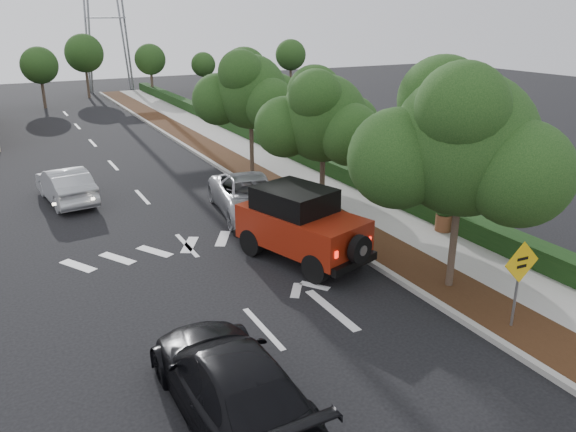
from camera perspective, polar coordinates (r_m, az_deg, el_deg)
ground at (r=14.21m, az=-2.53°, el=-11.35°), size 120.00×120.00×0.00m
curb at (r=26.03m, az=-4.75°, el=3.54°), size 0.20×70.00×0.15m
planting_strip at (r=26.43m, az=-2.75°, el=3.80°), size 1.80×70.00×0.12m
sidewalk at (r=27.25m, az=0.87°, el=4.32°), size 2.00×70.00×0.12m
hedge at (r=27.84m, az=3.42°, el=5.35°), size 0.80×70.00×0.80m
transmission_tower at (r=60.51m, az=-17.42°, el=11.99°), size 7.00×4.00×28.00m
street_tree_near at (r=16.73m, az=15.98°, el=-7.07°), size 3.80×3.80×5.92m
street_tree_mid at (r=21.82m, az=3.42°, el=0.12°), size 3.20×3.20×5.32m
street_tree_far at (r=27.32m, az=-3.65°, el=4.19°), size 3.40×3.40×5.62m
red_jeep at (r=17.57m, az=0.92°, el=-0.76°), size 3.10×4.71×2.31m
silver_suv_ahead at (r=21.70m, az=-3.88°, el=2.03°), size 3.20×5.56×1.46m
black_suv_oncoming at (r=11.25m, az=-5.91°, el=-16.29°), size 2.14×5.13×1.48m
silver_sedan_oncoming at (r=24.87m, az=-21.66°, el=2.94°), size 2.03×4.51×1.43m
speed_hump_sign at (r=14.50m, az=22.48°, el=-5.36°), size 1.05×0.11×2.24m
terracotta_planter at (r=20.40m, az=15.66°, el=0.56°), size 0.74×0.74×1.30m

